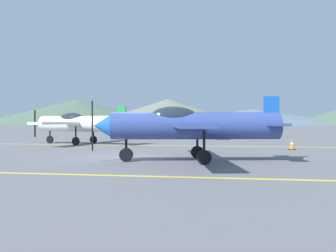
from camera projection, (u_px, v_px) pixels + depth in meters
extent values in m
plane|color=slate|center=(125.00, 158.00, 15.58)|extent=(400.00, 400.00, 0.00)
cube|color=yellow|center=(81.00, 175.00, 10.75)|extent=(80.00, 0.16, 0.01)
cube|color=yellow|center=(158.00, 146.00, 23.52)|extent=(80.00, 0.16, 0.01)
cylinder|color=#33478C|center=(196.00, 126.00, 14.27)|extent=(6.75, 2.31, 1.08)
cone|color=blue|center=(102.00, 126.00, 14.14)|extent=(0.85, 1.03, 0.92)
cube|color=black|center=(92.00, 126.00, 14.13)|extent=(0.06, 0.12, 1.96)
ellipsoid|color=#1E2833|center=(173.00, 118.00, 14.23)|extent=(2.09, 1.23, 0.88)
cube|color=#33478C|center=(186.00, 125.00, 14.25)|extent=(2.67, 8.68, 0.16)
cube|color=#33478C|center=(271.00, 124.00, 14.37)|extent=(1.15, 2.63, 0.10)
cube|color=blue|center=(271.00, 111.00, 14.37)|extent=(0.63, 0.23, 1.18)
cylinder|color=black|center=(126.00, 142.00, 14.18)|extent=(0.10, 0.10, 0.99)
cylinder|color=black|center=(126.00, 155.00, 14.19)|extent=(0.56, 0.22, 0.55)
cylinder|color=black|center=(197.00, 141.00, 15.36)|extent=(0.10, 0.10, 0.99)
cylinder|color=black|center=(197.00, 152.00, 15.37)|extent=(0.56, 0.22, 0.55)
cylinder|color=black|center=(204.00, 144.00, 13.21)|extent=(0.10, 0.10, 0.99)
cylinder|color=black|center=(204.00, 157.00, 13.21)|extent=(0.56, 0.22, 0.55)
cylinder|color=white|center=(82.00, 124.00, 24.86)|extent=(6.75, 2.39, 1.08)
cone|color=#1E8C3F|center=(39.00, 124.00, 26.14)|extent=(0.86, 1.04, 0.92)
cube|color=black|center=(35.00, 124.00, 26.27)|extent=(0.06, 0.12, 1.96)
ellipsoid|color=#1E2833|center=(72.00, 119.00, 25.16)|extent=(2.10, 1.26, 0.88)
cube|color=white|center=(78.00, 123.00, 24.99)|extent=(2.79, 8.67, 0.16)
cube|color=white|center=(122.00, 123.00, 23.80)|extent=(1.18, 2.64, 0.10)
cube|color=#1E8C3F|center=(122.00, 115.00, 23.79)|extent=(0.63, 0.24, 1.18)
cylinder|color=black|center=(50.00, 133.00, 25.82)|extent=(0.10, 0.10, 0.99)
cylinder|color=black|center=(50.00, 140.00, 25.83)|extent=(0.56, 0.23, 0.55)
cylinder|color=black|center=(93.00, 133.00, 25.81)|extent=(0.10, 0.10, 0.99)
cylinder|color=black|center=(93.00, 140.00, 25.82)|extent=(0.56, 0.23, 0.55)
cylinder|color=black|center=(76.00, 134.00, 23.79)|extent=(0.10, 0.10, 0.99)
cylinder|color=black|center=(76.00, 141.00, 23.80)|extent=(0.56, 0.23, 0.55)
cylinder|color=silver|center=(201.00, 123.00, 33.75)|extent=(6.75, 2.41, 1.08)
cone|color=#1E8C3F|center=(240.00, 123.00, 33.94)|extent=(0.86, 1.04, 0.92)
cube|color=black|center=(244.00, 123.00, 33.96)|extent=(0.06, 0.12, 1.96)
ellipsoid|color=#1E2833|center=(210.00, 120.00, 33.79)|extent=(2.10, 1.26, 0.88)
cube|color=silver|center=(205.00, 122.00, 33.77)|extent=(2.81, 8.67, 0.16)
cube|color=silver|center=(169.00, 122.00, 33.59)|extent=(1.19, 2.64, 0.10)
cube|color=#1E8C3F|center=(169.00, 117.00, 33.59)|extent=(0.63, 0.24, 1.18)
cylinder|color=black|center=(230.00, 130.00, 33.90)|extent=(0.10, 0.10, 0.99)
cylinder|color=black|center=(230.00, 135.00, 33.91)|extent=(0.56, 0.23, 0.55)
cylinder|color=black|center=(200.00, 130.00, 32.67)|extent=(0.10, 0.10, 0.99)
cylinder|color=black|center=(200.00, 136.00, 32.68)|extent=(0.56, 0.23, 0.55)
cylinder|color=black|center=(197.00, 130.00, 34.83)|extent=(0.10, 0.10, 0.99)
cylinder|color=black|center=(197.00, 135.00, 34.83)|extent=(0.56, 0.23, 0.55)
cylinder|color=white|center=(142.00, 122.00, 45.19)|extent=(6.75, 2.49, 1.08)
cone|color=red|center=(116.00, 122.00, 46.52)|extent=(0.87, 1.04, 0.92)
cube|color=black|center=(113.00, 122.00, 46.66)|extent=(0.06, 0.12, 1.96)
ellipsoid|color=#1E2833|center=(135.00, 120.00, 45.51)|extent=(2.11, 1.28, 0.88)
cube|color=white|center=(139.00, 122.00, 45.33)|extent=(2.91, 8.66, 0.16)
cube|color=white|center=(164.00, 122.00, 44.09)|extent=(1.22, 2.64, 0.10)
cube|color=red|center=(164.00, 118.00, 44.09)|extent=(0.63, 0.25, 1.18)
cylinder|color=black|center=(122.00, 128.00, 46.19)|extent=(0.10, 0.10, 0.99)
cylinder|color=black|center=(122.00, 131.00, 46.20)|extent=(0.56, 0.23, 0.55)
cylinder|color=black|center=(147.00, 128.00, 46.14)|extent=(0.10, 0.10, 0.99)
cylinder|color=black|center=(147.00, 131.00, 46.14)|extent=(0.56, 0.23, 0.55)
cylinder|color=black|center=(139.00, 128.00, 44.13)|extent=(0.10, 0.10, 0.99)
cylinder|color=black|center=(139.00, 132.00, 44.13)|extent=(0.56, 0.23, 0.55)
cube|color=black|center=(292.00, 149.00, 20.19)|extent=(0.36, 0.36, 0.04)
cone|color=orange|center=(292.00, 144.00, 20.18)|extent=(0.29, 0.29, 0.55)
cylinder|color=white|center=(292.00, 144.00, 20.18)|extent=(0.20, 0.20, 0.08)
cone|color=#4C6651|center=(77.00, 112.00, 173.67)|extent=(89.62, 89.62, 11.96)
cone|color=slate|center=(168.00, 112.00, 142.33)|extent=(64.07, 64.07, 10.28)
cone|color=slate|center=(251.00, 117.00, 163.63)|extent=(88.56, 88.56, 7.05)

